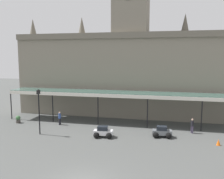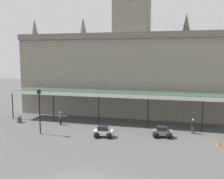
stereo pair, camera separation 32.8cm
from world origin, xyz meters
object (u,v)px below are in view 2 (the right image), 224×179
Objects in this scene: car_white_sedan at (103,132)px; traffic_cone at (219,143)px; pedestrian_near_entrance at (60,117)px; car_grey_sedan at (162,133)px; planter_forecourt_centre at (19,119)px; pedestrian_crossing_forecourt at (193,126)px; victorian_lamppost at (39,106)px.

traffic_cone is at bearing 0.63° from car_white_sedan.
pedestrian_near_entrance reaches higher than car_white_sedan.
pedestrian_near_entrance reaches higher than car_grey_sedan.
car_grey_sedan is 2.19× the size of planter_forecourt_centre.
traffic_cone is at bearing -58.05° from pedestrian_crossing_forecourt.
pedestrian_near_entrance is at bearing 169.48° from traffic_cone.
car_white_sedan is 7.65m from victorian_lamppost.
car_white_sedan is 1.01× the size of car_grey_sedan.
traffic_cone is (5.47, -1.34, -0.20)m from car_grey_sedan.
pedestrian_near_entrance is at bearing 83.56° from victorian_lamppost.
planter_forecourt_centre is at bearing 165.96° from car_white_sedan.
car_white_sedan is at bearing -14.04° from planter_forecourt_centre.
victorian_lamppost reaches higher than planter_forecourt_centre.
traffic_cone is at bearing -13.79° from car_grey_sedan.
planter_forecourt_centre is at bearing 175.02° from car_grey_sedan.
car_white_sedan is at bearing -166.55° from car_grey_sedan.
car_grey_sedan is at bearing 9.05° from victorian_lamppost.
victorian_lamppost reaches higher than pedestrian_near_entrance.
planter_forecourt_centre is (-18.47, 1.61, -0.01)m from car_grey_sedan.
car_white_sedan is 0.42× the size of victorian_lamppost.
car_grey_sedan is 18.54m from planter_forecourt_centre.
victorian_lamppost is 6.92m from planter_forecourt_centre.
car_white_sedan is at bearing -179.37° from traffic_cone.
pedestrian_crossing_forecourt is at bearing 14.55° from victorian_lamppost.
pedestrian_crossing_forecourt is at bearing 0.45° from pedestrian_near_entrance.
traffic_cone is (11.62, 0.13, -0.20)m from car_white_sedan.
victorian_lamppost is 19.00m from traffic_cone.
pedestrian_near_entrance is 18.61m from traffic_cone.
victorian_lamppost is at bearing -35.73° from planter_forecourt_centre.
car_grey_sedan is at bearing 13.45° from car_white_sedan.
pedestrian_crossing_forecourt is (9.42, 3.65, 0.41)m from car_white_sedan.
car_grey_sedan is 1.26× the size of pedestrian_crossing_forecourt.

